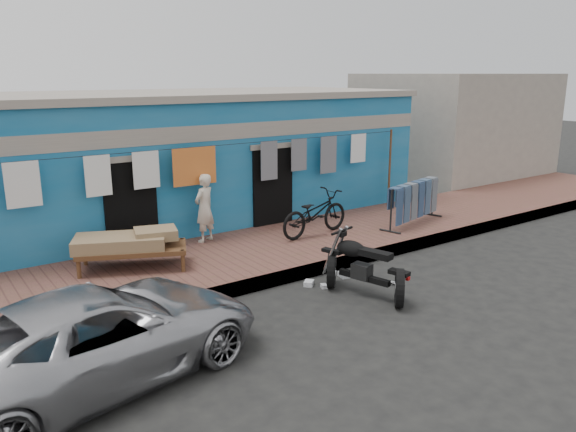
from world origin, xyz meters
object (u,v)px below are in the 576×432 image
at_px(car, 98,334).
at_px(bicycle, 315,208).
at_px(charpoy, 133,250).
at_px(motorcycle, 365,266).
at_px(seated_person, 204,208).
at_px(jeans_rack, 413,202).

distance_m(car, bicycle, 6.52).
bearing_deg(charpoy, car, -116.98).
relative_size(bicycle, motorcycle, 1.03).
relative_size(seated_person, jeans_rack, 0.67).
height_order(car, motorcycle, car).
xyz_separation_m(seated_person, jeans_rack, (4.82, -1.58, -0.22)).
bearing_deg(jeans_rack, seated_person, 161.83).
relative_size(car, bicycle, 2.33).
bearing_deg(car, charpoy, -38.53).
bearing_deg(charpoy, bicycle, -2.53).
relative_size(motorcycle, charpoy, 0.81).
bearing_deg(car, jeans_rack, -85.62).
distance_m(bicycle, motorcycle, 3.13).
relative_size(charpoy, jeans_rack, 1.03).
bearing_deg(jeans_rack, bicycle, 166.71).
distance_m(car, charpoy, 3.56).
height_order(car, jeans_rack, jeans_rack).
height_order(seated_person, motorcycle, seated_person).
bearing_deg(jeans_rack, motorcycle, -148.31).
height_order(car, bicycle, bicycle).
distance_m(seated_person, jeans_rack, 5.07).
xyz_separation_m(bicycle, jeans_rack, (2.56, -0.60, -0.09)).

